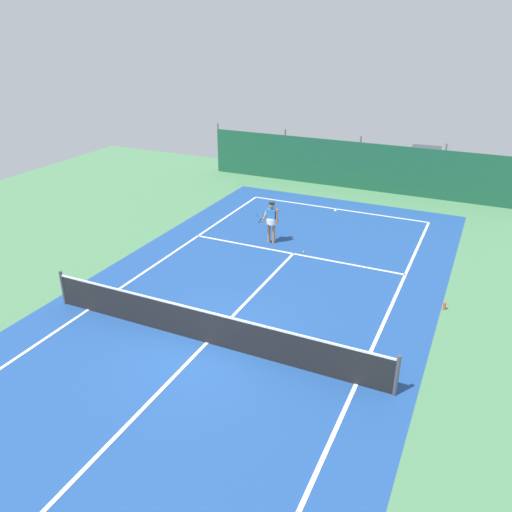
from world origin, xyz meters
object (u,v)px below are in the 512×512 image
Objects in this scene: parked_car at (424,164)px; water_bottle at (444,306)px; tennis_player at (271,220)px; tennis_net at (206,327)px; tennis_ball_near_player at (304,252)px.

parked_car reaches higher than water_bottle.
water_bottle is (6.77, -2.48, -0.84)m from tennis_player.
tennis_net reaches higher than water_bottle.
parked_car is (3.96, 11.60, -0.12)m from tennis_player.
tennis_ball_near_player is (1.49, -0.35, -0.93)m from tennis_player.
parked_car is 17.85× the size of water_bottle.
water_bottle is (5.59, 4.55, -0.39)m from tennis_net.
water_bottle is (5.28, -2.13, 0.09)m from tennis_ball_near_player.
tennis_player is 12.25m from parked_car.
tennis_ball_near_player is 5.70m from water_bottle.
water_bottle reaches higher than tennis_ball_near_player.
tennis_ball_near_player is at bearing 75.49° from parked_car.
tennis_player reaches higher than water_bottle.
tennis_player is 24.85× the size of tennis_ball_near_player.
parked_car is at bearing 101.27° from water_bottle.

